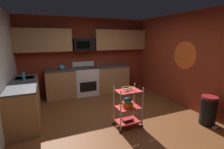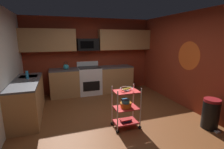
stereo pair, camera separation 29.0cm
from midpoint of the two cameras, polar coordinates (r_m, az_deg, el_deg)
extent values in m
cube|color=brown|center=(4.07, -1.74, -15.82)|extent=(4.40, 4.80, 0.04)
cube|color=maroon|center=(5.95, -10.40, 6.43)|extent=(4.52, 0.06, 2.60)
cube|color=maroon|center=(4.89, 23.36, 4.31)|extent=(0.06, 4.80, 2.60)
cylinder|color=#E5591E|center=(4.92, 22.39, 6.20)|extent=(0.00, 0.76, 0.76)
cube|color=#B27F4C|center=(5.79, -9.34, -2.37)|extent=(2.85, 0.60, 0.88)
cube|color=#4C4C51|center=(5.69, -9.51, 2.11)|extent=(2.85, 0.60, 0.04)
cube|color=#B27F4C|center=(4.51, -29.67, -8.26)|extent=(0.60, 1.85, 0.88)
cube|color=#4C4C51|center=(4.38, -30.32, -2.60)|extent=(0.60, 1.85, 0.04)
cube|color=#B7BABC|center=(4.85, -29.58, -1.91)|extent=(0.44, 0.36, 0.16)
cube|color=white|center=(5.75, -10.54, -2.29)|extent=(0.76, 0.64, 0.92)
cube|color=black|center=(5.48, -9.74, -4.22)|extent=(0.56, 0.01, 0.32)
cube|color=white|center=(5.92, -11.37, 3.53)|extent=(0.76, 0.06, 0.18)
cube|color=black|center=(5.65, -10.73, 2.31)|extent=(0.72, 0.60, 0.02)
cube|color=#B27F4C|center=(5.58, -24.18, 10.82)|extent=(1.68, 0.33, 0.70)
cube|color=#B27F4C|center=(6.12, 1.43, 11.96)|extent=(1.92, 0.33, 0.70)
cube|color=black|center=(5.68, -11.29, 10.16)|extent=(0.70, 0.38, 0.40)
cube|color=black|center=(5.48, -11.49, 10.07)|extent=(0.44, 0.01, 0.24)
cylinder|color=silver|center=(3.36, 0.54, -12.81)|extent=(0.02, 0.02, 0.88)
cylinder|color=black|center=(3.58, 0.53, -19.19)|extent=(0.07, 0.02, 0.07)
cylinder|color=silver|center=(3.58, 8.30, -11.29)|extent=(0.02, 0.02, 0.88)
cylinder|color=black|center=(3.78, 8.08, -17.40)|extent=(0.07, 0.02, 0.07)
cylinder|color=silver|center=(3.66, -1.68, -10.64)|extent=(0.02, 0.02, 0.88)
cylinder|color=black|center=(3.85, -1.63, -16.66)|extent=(0.07, 0.02, 0.07)
cylinder|color=silver|center=(3.86, 5.59, -9.42)|extent=(0.02, 0.02, 0.88)
cylinder|color=black|center=(4.05, 5.45, -15.20)|extent=(0.07, 0.02, 0.07)
cube|color=red|center=(3.76, 3.18, -15.96)|extent=(0.52, 0.35, 0.02)
cube|color=red|center=(3.62, 3.25, -11.37)|extent=(0.52, 0.35, 0.02)
cube|color=red|center=(3.48, 3.32, -5.80)|extent=(0.52, 0.35, 0.02)
torus|color=silver|center=(3.46, 3.34, -4.72)|extent=(0.27, 0.27, 0.01)
cylinder|color=silver|center=(3.48, 3.33, -5.50)|extent=(0.12, 0.12, 0.02)
ellipsoid|color=yellow|center=(3.50, 3.93, -4.79)|extent=(0.17, 0.09, 0.04)
ellipsoid|color=yellow|center=(3.43, 2.73, -5.12)|extent=(0.17, 0.09, 0.04)
cylinder|color=orange|center=(3.59, 3.20, -10.46)|extent=(0.24, 0.24, 0.11)
torus|color=orange|center=(3.57, 3.21, -9.66)|extent=(0.25, 0.25, 0.01)
cylinder|color=#338CBF|center=(3.52, 3.12, -9.18)|extent=(0.17, 0.17, 0.08)
torus|color=#338CBF|center=(3.51, 3.12, -8.60)|extent=(0.18, 0.18, 0.01)
cube|color=#1E4C8C|center=(3.75, 3.19, -15.63)|extent=(0.23, 0.14, 0.03)
cube|color=#B22626|center=(3.74, 3.19, -15.24)|extent=(0.26, 0.15, 0.03)
sphere|color=teal|center=(5.54, -18.51, 2.31)|extent=(0.18, 0.18, 0.18)
sphere|color=black|center=(5.52, -18.57, 3.20)|extent=(0.03, 0.03, 0.03)
cone|color=teal|center=(5.54, -17.69, 2.57)|extent=(0.09, 0.04, 0.06)
torus|color=black|center=(5.52, -18.59, 3.46)|extent=(0.12, 0.01, 0.12)
cylinder|color=#2D8CBF|center=(4.53, -30.02, -0.56)|extent=(0.06, 0.06, 0.20)
cylinder|color=black|center=(4.28, 28.77, -11.28)|extent=(0.34, 0.34, 0.60)
cylinder|color=maroon|center=(4.16, 29.26, -7.10)|extent=(0.33, 0.33, 0.06)
cube|color=#B2B2B7|center=(4.28, 30.62, -15.67)|extent=(0.10, 0.08, 0.03)
camera|label=1|loc=(0.15, -92.09, -0.47)|focal=26.26mm
camera|label=2|loc=(0.15, 87.91, 0.47)|focal=26.26mm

